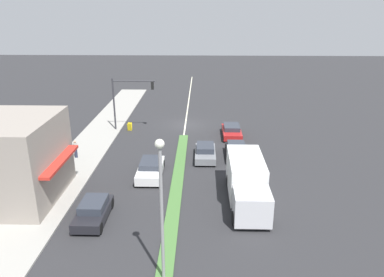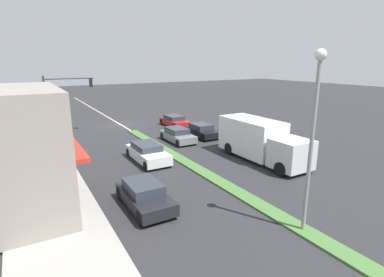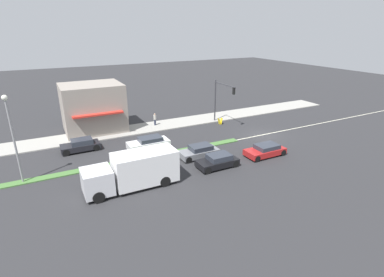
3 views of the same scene
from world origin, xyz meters
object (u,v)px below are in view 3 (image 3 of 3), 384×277
traffic_signal_main (221,95)px  hatchback_red (265,150)px  suv_black (218,161)px  delivery_truck (135,170)px  pedestrian (155,119)px  warning_aframe_sign (220,121)px  street_lamp (11,129)px  suv_grey (199,151)px  sedan_dark (81,145)px  van_white (149,143)px

traffic_signal_main → hatchback_red: 11.74m
suv_black → delivery_truck: bearing=90.0°
traffic_signal_main → pedestrian: traffic_signal_main is taller
warning_aframe_sign → suv_black: suv_black is taller
street_lamp → pedestrian: (9.31, -15.38, -3.83)m
pedestrian → suv_grey: size_ratio=0.40×
sedan_dark → pedestrian: bearing=-66.6°
warning_aframe_sign → suv_black: 13.19m
traffic_signal_main → suv_grey: (-8.32, 7.82, -3.30)m
street_lamp → pedestrian: street_lamp is taller
traffic_signal_main → sedan_dark: (-1.12, 18.09, -3.28)m
pedestrian → suv_black: (-14.31, -0.72, -0.35)m
warning_aframe_sign → delivery_truck: delivery_truck is taller
delivery_truck → hatchback_red: 13.61m
pedestrian → hatchback_red: (-14.31, -6.39, -0.37)m
traffic_signal_main → warning_aframe_sign: bearing=141.1°
delivery_truck → suv_grey: 8.05m
delivery_truck → van_white: 8.16m
delivery_truck → hatchback_red: size_ratio=1.81×
pedestrian → hatchback_red: bearing=-155.9°
hatchback_red → pedestrian: bearing=24.1°
pedestrian → traffic_signal_main: bearing=-111.4°
suv_black → hatchback_red: (0.00, -5.67, -0.02)m
traffic_signal_main → delivery_truck: traffic_signal_main is taller
traffic_signal_main → delivery_truck: (-11.12, 15.31, -2.43)m
street_lamp → sedan_dark: street_lamp is taller
hatchback_red → sedan_dark: bearing=58.6°
traffic_signal_main → suv_grey: traffic_signal_main is taller
sedan_dark → delivery_truck: bearing=-164.5°
suv_black → sedan_dark: size_ratio=0.99×
street_lamp → hatchback_red: (-5.00, -21.77, -4.20)m
street_lamp → sedan_dark: bearing=-47.3°
suv_black → van_white: 8.31m
warning_aframe_sign → suv_black: bearing=146.4°
pedestrian → suv_grey: (-11.51, -0.31, -0.35)m
van_white → hatchback_red: bearing=-126.2°
suv_black → suv_grey: 2.83m
warning_aframe_sign → hatchback_red: bearing=171.6°
traffic_signal_main → pedestrian: (3.19, 8.13, -2.95)m
traffic_signal_main → pedestrian: bearing=68.6°
hatchback_red → traffic_signal_main: bearing=-8.9°
sedan_dark → van_white: (-2.80, -6.53, 0.01)m
suv_black → warning_aframe_sign: bearing=-33.6°
traffic_signal_main → warning_aframe_sign: traffic_signal_main is taller
traffic_signal_main → van_white: size_ratio=1.27×
street_lamp → traffic_signal_main: bearing=-75.4°
delivery_truck → sedan_dark: size_ratio=1.93×
hatchback_red → suv_grey: bearing=65.3°
sedan_dark → van_white: 7.11m
warning_aframe_sign → van_white: bearing=108.3°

